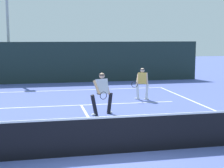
{
  "coord_description": "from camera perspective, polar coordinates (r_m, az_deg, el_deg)",
  "views": [
    {
      "loc": [
        -1.65,
        -8.28,
        3.02
      ],
      "look_at": [
        1.27,
        5.83,
        1.0
      ],
      "focal_mm": 54.38,
      "sensor_mm": 36.0,
      "label": 1
    }
  ],
  "objects": [
    {
      "name": "back_fence_windscreen",
      "position": [
        22.55,
        -7.47,
        3.64
      ],
      "size": [
        18.07,
        0.12,
        2.69
      ],
      "primitive_type": "cube",
      "color": "#1C2B2A",
      "rests_on": "ground_plane"
    },
    {
      "name": "light_pole",
      "position": [
        24.15,
        -17.18,
        10.93
      ],
      "size": [
        0.55,
        0.44,
        7.15
      ],
      "color": "#9EA39E",
      "rests_on": "ground_plane"
    },
    {
      "name": "court_line_service",
      "position": [
        15.14,
        -5.21,
        -3.55
      ],
      "size": [
        8.58,
        0.1,
        0.01
      ],
      "primitive_type": "cube",
      "color": "white",
      "rests_on": "ground_plane"
    },
    {
      "name": "court_line_baseline_far",
      "position": [
        19.37,
        -6.66,
        -1.04
      ],
      "size": [
        10.53,
        0.1,
        0.01
      ],
      "primitive_type": "cube",
      "color": "white",
      "rests_on": "ground_plane"
    },
    {
      "name": "court_line_centre",
      "position": [
        11.99,
        -3.42,
        -6.61
      ],
      "size": [
        0.1,
        6.4,
        0.01
      ],
      "primitive_type": "cube",
      "color": "white",
      "rests_on": "ground_plane"
    },
    {
      "name": "player_far",
      "position": [
        16.29,
        5.08,
        0.25
      ],
      "size": [
        0.98,
        0.81,
        1.54
      ],
      "rotation": [
        0.0,
        0.0,
        2.69
      ],
      "color": "silver",
      "rests_on": "ground_plane"
    },
    {
      "name": "player_near",
      "position": [
        13.11,
        -1.69,
        -1.31
      ],
      "size": [
        0.97,
        0.95,
        1.65
      ],
      "rotation": [
        0.0,
        0.0,
        3.5
      ],
      "color": "black",
      "rests_on": "ground_plane"
    },
    {
      "name": "ground_plane",
      "position": [
        8.97,
        -0.41,
        -11.69
      ],
      "size": [
        80.0,
        80.0,
        0.0
      ],
      "primitive_type": "plane",
      "color": "#4D5CAA"
    },
    {
      "name": "tennis_net",
      "position": [
        8.81,
        -0.41,
        -8.53
      ],
      "size": [
        11.53,
        0.09,
        1.09
      ],
      "color": "#1E4723",
      "rests_on": "ground_plane"
    }
  ]
}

